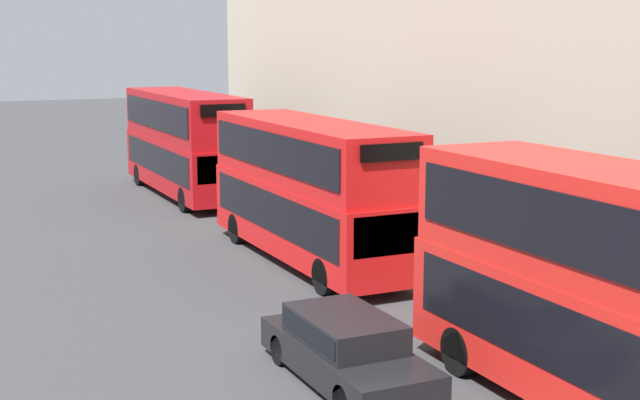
# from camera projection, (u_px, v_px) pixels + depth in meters

# --- Properties ---
(bus_second_in_queue) EXTENTS (2.59, 10.01, 4.33)m
(bus_second_in_queue) POSITION_uv_depth(u_px,v_px,m) (310.00, 185.00, 26.91)
(bus_second_in_queue) COLOR red
(bus_second_in_queue) RESTS_ON ground
(bus_third_in_queue) EXTENTS (2.59, 10.53, 4.50)m
(bus_third_in_queue) POSITION_uv_depth(u_px,v_px,m) (184.00, 140.00, 38.56)
(bus_third_in_queue) COLOR #A80F14
(bus_third_in_queue) RESTS_ON ground
(car_hatchback) EXTENTS (1.81, 4.70, 1.38)m
(car_hatchback) POSITION_uv_depth(u_px,v_px,m) (346.00, 347.00, 17.60)
(car_hatchback) COLOR black
(car_hatchback) RESTS_ON ground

